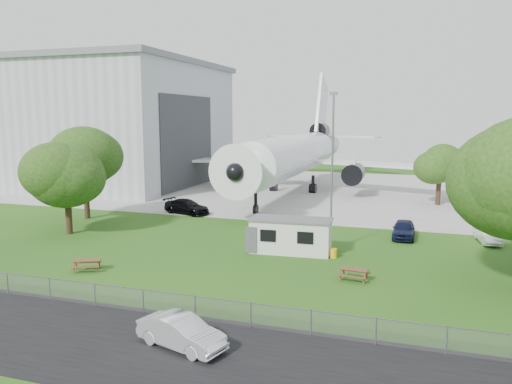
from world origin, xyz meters
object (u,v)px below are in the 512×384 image
(hangar, at_px, (77,122))
(site_cabin, at_px, (291,235))
(picnic_east, at_px, (354,280))
(picnic_west, at_px, (87,271))
(car_centre_sedan, at_px, (181,332))
(airliner, at_px, (295,153))

(hangar, distance_m, site_cabin, 54.17)
(site_cabin, bearing_deg, picnic_east, -43.79)
(site_cabin, distance_m, picnic_east, 7.65)
(site_cabin, relative_size, picnic_west, 3.80)
(picnic_east, bearing_deg, hangar, 150.24)
(hangar, xyz_separation_m, picnic_west, (31.50, -40.23, -9.41))
(site_cabin, height_order, car_centre_sedan, site_cabin)
(picnic_east, height_order, car_centre_sedan, car_centre_sedan)
(hangar, height_order, car_centre_sedan, hangar)
(hangar, bearing_deg, site_cabin, -35.87)
(picnic_west, distance_m, car_centre_sedan, 13.93)
(airliner, height_order, picnic_west, airliner)
(picnic_west, distance_m, picnic_east, 17.72)
(hangar, xyz_separation_m, site_cabin, (43.41, -31.39, -8.09))
(airliner, bearing_deg, car_centre_sedan, -82.07)
(airliner, height_order, site_cabin, airliner)
(airliner, xyz_separation_m, site_cabin, (7.43, -31.25, -3.96))
(airliner, height_order, car_centre_sedan, airliner)
(hangar, distance_m, car_centre_sedan, 65.18)
(picnic_west, relative_size, picnic_east, 1.00)
(airliner, xyz_separation_m, picnic_west, (-4.47, -40.09, -5.27))
(hangar, bearing_deg, airliner, -0.22)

